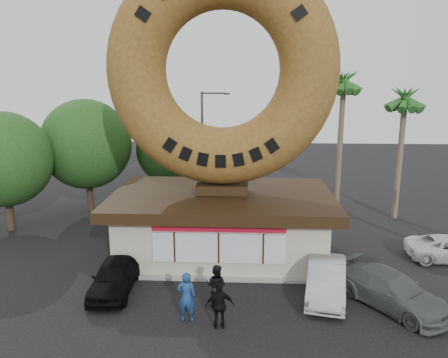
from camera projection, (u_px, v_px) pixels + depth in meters
The scene contains 15 objects.
ground at pixel (214, 314), 17.15m from camera, with size 90.00×90.00×0.00m, color black.
donut_shop at pixel (222, 221), 22.56m from camera, with size 11.20×7.20×3.80m.
giant_donut at pixel (222, 70), 20.82m from camera, with size 11.12×11.12×2.84m, color olive.
tree_west at pixel (86, 144), 29.18m from camera, with size 6.00×6.00×7.65m.
tree_mid at pixel (173, 149), 30.99m from camera, with size 5.20×5.20×6.63m.
tree_far at pixel (4, 159), 25.53m from camera, with size 5.60×5.60×7.14m.
palm_near at pixel (344, 87), 28.44m from camera, with size 2.60×2.60×9.75m.
palm_far at pixel (405, 103), 27.03m from camera, with size 2.60×2.60×8.75m.
street_lamp at pixel (204, 141), 31.75m from camera, with size 2.11×0.20×8.00m.
person_left at pixel (187, 297), 16.44m from camera, with size 0.73×0.48×1.99m, color navy.
person_center at pixel (216, 286), 17.49m from camera, with size 0.87×0.68×1.79m, color black.
person_right at pixel (220, 305), 16.00m from camera, with size 1.06×0.44×1.81m, color black.
car_black at pixel (114, 276), 18.79m from camera, with size 1.65×4.09×1.39m, color black.
car_silver at pixel (326, 279), 18.44m from camera, with size 1.54×4.41×1.45m, color #A9AAAE.
car_grey at pixel (391, 290), 17.56m from camera, with size 1.97×4.86×1.41m, color #595D5E.
Camera 1 is at (1.17, -15.42, 9.12)m, focal length 35.00 mm.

